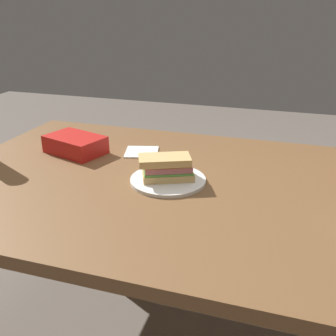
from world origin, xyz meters
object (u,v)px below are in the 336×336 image
(paper_plate, at_px, (168,180))
(chip_bag, at_px, (75,144))
(dining_table, at_px, (190,203))
(sandwich, at_px, (167,167))

(paper_plate, relative_size, chip_bag, 1.12)
(dining_table, xyz_separation_m, chip_bag, (0.52, -0.15, 0.11))
(dining_table, bearing_deg, paper_plate, 7.35)
(paper_plate, distance_m, chip_bag, 0.47)
(paper_plate, xyz_separation_m, chip_bag, (0.44, -0.16, 0.03))
(dining_table, height_order, chip_bag, chip_bag)
(paper_plate, distance_m, sandwich, 0.05)
(sandwich, distance_m, chip_bag, 0.47)
(sandwich, bearing_deg, dining_table, -170.63)
(dining_table, distance_m, paper_plate, 0.11)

